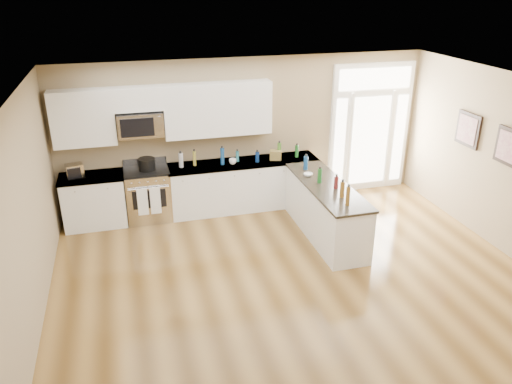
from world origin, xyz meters
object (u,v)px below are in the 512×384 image
peninsula_cabinet (325,212)px  toaster_oven (75,171)px  stockpot (147,164)px  kitchen_range (148,194)px

peninsula_cabinet → toaster_oven: bearing=160.4°
stockpot → toaster_oven: same height
peninsula_cabinet → stockpot: (-2.83, 1.46, 0.63)m
kitchen_range → toaster_oven: (-1.19, -0.01, 0.58)m
peninsula_cabinet → stockpot: bearing=152.8°
peninsula_cabinet → toaster_oven: 4.34m
peninsula_cabinet → kitchen_range: 3.20m
kitchen_range → stockpot: bearing=17.7°
stockpot → kitchen_range: bearing=-162.3°
peninsula_cabinet → toaster_oven: size_ratio=8.29×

